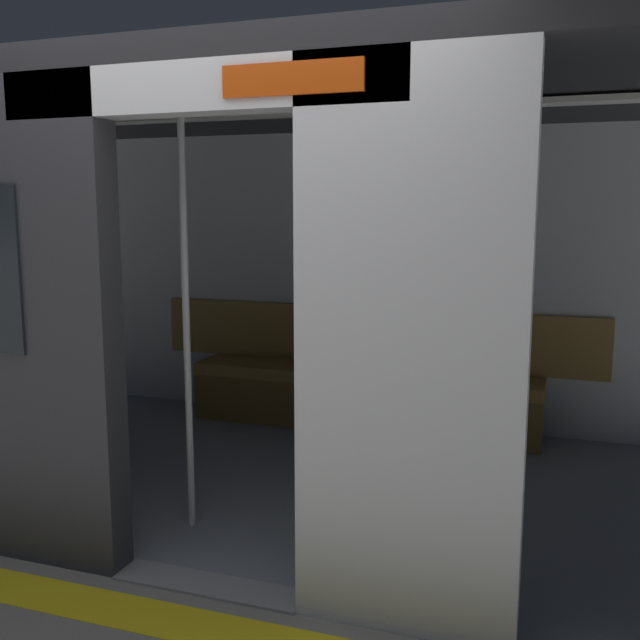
{
  "coord_description": "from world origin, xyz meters",
  "views": [
    {
      "loc": [
        -1.46,
        2.68,
        1.67
      ],
      "look_at": [
        -0.05,
        -1.37,
        1.0
      ],
      "focal_mm": 40.69,
      "sensor_mm": 36.0,
      "label": 1
    }
  ],
  "objects_px": {
    "person_seated": "(375,345)",
    "grab_pole_door": "(186,319)",
    "bench_seat": "(361,385)",
    "train_car": "(300,225)",
    "grab_pole_far": "(338,322)",
    "handbag": "(323,357)",
    "book": "(419,373)"
  },
  "relations": [
    {
      "from": "train_car",
      "to": "grab_pole_door",
      "type": "xyz_separation_m",
      "value": [
        0.33,
        0.76,
        -0.46
      ]
    },
    {
      "from": "handbag",
      "to": "grab_pole_far",
      "type": "bearing_deg",
      "value": 111.28
    },
    {
      "from": "bench_seat",
      "to": "grab_pole_far",
      "type": "relative_size",
      "value": 1.19
    },
    {
      "from": "bench_seat",
      "to": "person_seated",
      "type": "bearing_deg",
      "value": 156.9
    },
    {
      "from": "person_seated",
      "to": "train_car",
      "type": "bearing_deg",
      "value": 80.96
    },
    {
      "from": "train_car",
      "to": "grab_pole_far",
      "type": "height_order",
      "value": "train_car"
    },
    {
      "from": "bench_seat",
      "to": "person_seated",
      "type": "height_order",
      "value": "person_seated"
    },
    {
      "from": "book",
      "to": "grab_pole_door",
      "type": "distance_m",
      "value": 2.19
    },
    {
      "from": "handbag",
      "to": "grab_pole_far",
      "type": "height_order",
      "value": "grab_pole_far"
    },
    {
      "from": "train_car",
      "to": "grab_pole_door",
      "type": "relative_size",
      "value": 2.88
    },
    {
      "from": "grab_pole_door",
      "to": "bench_seat",
      "type": "bearing_deg",
      "value": -101.39
    },
    {
      "from": "bench_seat",
      "to": "grab_pole_door",
      "type": "bearing_deg",
      "value": 78.61
    },
    {
      "from": "person_seated",
      "to": "bench_seat",
      "type": "bearing_deg",
      "value": -23.1
    },
    {
      "from": "handbag",
      "to": "person_seated",
      "type": "bearing_deg",
      "value": 169.32
    },
    {
      "from": "train_car",
      "to": "grab_pole_far",
      "type": "bearing_deg",
      "value": 125.22
    },
    {
      "from": "train_car",
      "to": "handbag",
      "type": "relative_size",
      "value": 24.62
    },
    {
      "from": "grab_pole_door",
      "to": "grab_pole_far",
      "type": "height_order",
      "value": "same"
    },
    {
      "from": "grab_pole_far",
      "to": "person_seated",
      "type": "bearing_deg",
      "value": -81.32
    },
    {
      "from": "book",
      "to": "grab_pole_far",
      "type": "xyz_separation_m",
      "value": [
        0.06,
        1.78,
        0.64
      ]
    },
    {
      "from": "train_car",
      "to": "person_seated",
      "type": "bearing_deg",
      "value": -99.04
    },
    {
      "from": "train_car",
      "to": "book",
      "type": "height_order",
      "value": "train_car"
    },
    {
      "from": "handbag",
      "to": "grab_pole_door",
      "type": "xyz_separation_m",
      "value": [
        0.07,
        1.94,
        0.57
      ]
    },
    {
      "from": "handbag",
      "to": "book",
      "type": "height_order",
      "value": "handbag"
    },
    {
      "from": "train_car",
      "to": "grab_pole_far",
      "type": "relative_size",
      "value": 2.88
    },
    {
      "from": "book",
      "to": "handbag",
      "type": "bearing_deg",
      "value": -8.35
    },
    {
      "from": "train_car",
      "to": "person_seated",
      "type": "xyz_separation_m",
      "value": [
        -0.17,
        -1.1,
        -0.9
      ]
    },
    {
      "from": "train_car",
      "to": "book",
      "type": "relative_size",
      "value": 29.09
    },
    {
      "from": "person_seated",
      "to": "grab_pole_far",
      "type": "distance_m",
      "value": 1.79
    },
    {
      "from": "bench_seat",
      "to": "grab_pole_far",
      "type": "height_order",
      "value": "grab_pole_far"
    },
    {
      "from": "person_seated",
      "to": "grab_pole_door",
      "type": "bearing_deg",
      "value": 74.72
    },
    {
      "from": "bench_seat",
      "to": "book",
      "type": "bearing_deg",
      "value": -177.95
    },
    {
      "from": "handbag",
      "to": "grab_pole_door",
      "type": "relative_size",
      "value": 0.12
    }
  ]
}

